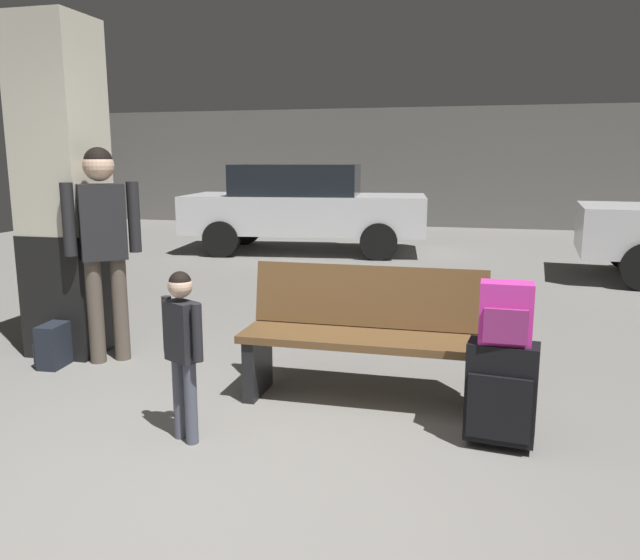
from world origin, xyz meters
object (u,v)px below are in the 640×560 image
child (183,338)px  parked_car_far (304,206)px  bench (363,336)px  adult (103,232)px  backpack_bright (506,314)px  backpack_dark_floor (54,346)px  suitcase (501,392)px  structural_pillar (64,192)px

child → parked_car_far: bearing=100.4°
bench → adult: bearing=171.4°
backpack_bright → child: child is taller
bench → backpack_dark_floor: 2.48m
backpack_bright → adult: (-2.99, 0.84, 0.27)m
child → adult: 1.77m
parked_car_far → adult: bearing=-88.9°
adult → child: bearing=-43.8°
backpack_bright → suitcase: bearing=140.8°
structural_pillar → child: structural_pillar is taller
bench → backpack_dark_floor: bearing=177.9°
child → adult: bearing=136.2°
child → backpack_dark_floor: (-1.59, 0.96, -0.44)m
backpack_bright → parked_car_far: size_ratio=0.08×
bench → backpack_bright: size_ratio=4.71×
backpack_bright → backpack_dark_floor: (-3.34, 0.61, -0.60)m
parked_car_far → child: bearing=-79.6°
adult → backpack_bright: bearing=-15.7°
backpack_bright → parked_car_far: parked_car_far is taller
suitcase → adult: size_ratio=0.36×
structural_pillar → suitcase: 3.72m
suitcase → child: child is taller
structural_pillar → suitcase: structural_pillar is taller
structural_pillar → backpack_dark_floor: (0.10, -0.41, -1.17)m
suitcase → parked_car_far: 7.77m
backpack_bright → backpack_dark_floor: bearing=169.7°
suitcase → backpack_dark_floor: (-3.34, 0.61, -0.15)m
child → parked_car_far: 7.58m
suitcase → child: size_ratio=0.61×
structural_pillar → backpack_bright: (3.44, -1.02, -0.56)m
backpack_bright → bench: bearing=149.3°
suitcase → backpack_bright: backpack_bright is taller
backpack_bright → adult: bearing=164.3°
adult → bench: bearing=-8.6°
backpack_bright → adult: 3.12m
child → parked_car_far: size_ratio=0.23×
bench → parked_car_far: parked_car_far is taller
backpack_bright → parked_car_far: bearing=113.6°
bench → child: child is taller
bench → backpack_bright: bearing=-30.7°
child → backpack_dark_floor: size_ratio=2.91×
structural_pillar → child: size_ratio=2.71×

